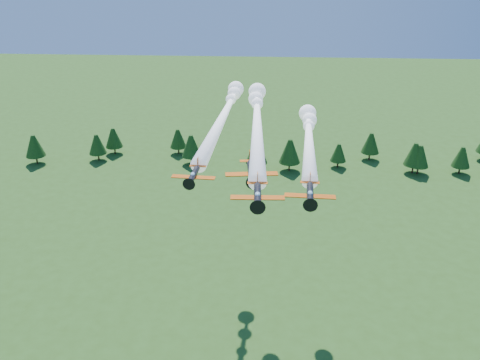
# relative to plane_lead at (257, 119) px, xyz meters

# --- Properties ---
(plane_lead) EXTENTS (7.06, 55.74, 3.70)m
(plane_lead) POSITION_rel_plane_lead_xyz_m (0.00, 0.00, 0.00)
(plane_lead) COLOR black
(plane_lead) RESTS_ON ground
(plane_left) EXTENTS (8.80, 55.81, 3.70)m
(plane_left) POSITION_rel_plane_lead_xyz_m (-6.81, 11.19, -2.39)
(plane_left) COLOR black
(plane_left) RESTS_ON ground
(plane_right) EXTENTS (7.76, 45.13, 3.70)m
(plane_right) POSITION_rel_plane_lead_xyz_m (9.84, 4.01, -4.38)
(plane_right) COLOR black
(plane_right) RESTS_ON ground
(plane_slot) EXTENTS (8.53, 9.25, 2.98)m
(plane_slot) POSITION_rel_plane_lead_xyz_m (-0.46, -14.42, -3.93)
(plane_slot) COLOR black
(plane_slot) RESTS_ON ground
(treeline) EXTENTS (173.27, 22.89, 11.97)m
(treeline) POSITION_rel_plane_lead_xyz_m (11.09, 87.43, -39.28)
(treeline) COLOR #382314
(treeline) RESTS_ON ground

